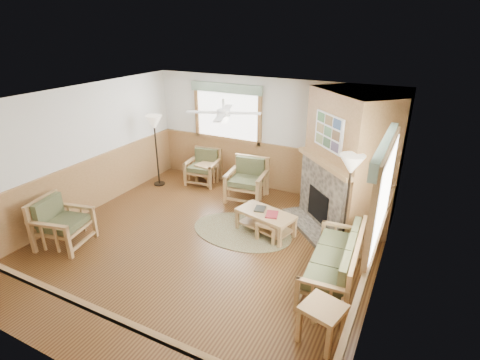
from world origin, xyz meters
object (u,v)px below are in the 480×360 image
at_px(armchair_back_right, 247,180).
at_px(sofa, 333,260).
at_px(armchair_left, 63,223).
at_px(end_table_chairs, 207,174).
at_px(end_table_sofa, 322,323).
at_px(floor_lamp_left, 157,151).
at_px(coffee_table, 265,223).
at_px(floor_lamp_right, 347,205).
at_px(armchair_back_left, 203,167).
at_px(footstool, 270,230).

bearing_deg(armchair_back_right, sofa, -46.66).
bearing_deg(armchair_left, end_table_chairs, -25.52).
xyz_separation_m(end_table_sofa, floor_lamp_left, (-5.10, 3.13, 0.62)).
bearing_deg(coffee_table, armchair_left, -132.14).
distance_m(coffee_table, floor_lamp_left, 3.57).
bearing_deg(end_table_chairs, floor_lamp_right, -21.92).
bearing_deg(sofa, floor_lamp_left, -114.31).
bearing_deg(coffee_table, end_table_chairs, 160.21).
xyz_separation_m(coffee_table, end_table_chairs, (-2.33, 1.59, 0.03)).
bearing_deg(armchair_back_left, floor_lamp_left, -154.41).
bearing_deg(end_table_sofa, coffee_table, 128.57).
height_order(sofa, end_table_sofa, sofa).
relative_size(sofa, end_table_chairs, 3.48).
bearing_deg(end_table_sofa, floor_lamp_left, 148.46).
xyz_separation_m(sofa, armchair_left, (-4.69, -1.17, 0.05)).
height_order(coffee_table, floor_lamp_right, floor_lamp_right).
bearing_deg(end_table_chairs, coffee_table, -34.30).
xyz_separation_m(sofa, end_table_sofa, (0.18, -1.26, -0.13)).
relative_size(armchair_back_left, floor_lamp_right, 0.46).
relative_size(footstool, floor_lamp_left, 0.24).
relative_size(end_table_chairs, floor_lamp_right, 0.28).
bearing_deg(floor_lamp_right, armchair_left, -155.38).
height_order(sofa, floor_lamp_right, floor_lamp_right).
distance_m(coffee_table, footstool, 0.22).
bearing_deg(armchair_back_left, armchair_left, -108.91).
distance_m(armchair_back_right, coffee_table, 1.60).
bearing_deg(sofa, end_table_chairs, -126.25).
relative_size(end_table_sofa, floor_lamp_right, 0.30).
bearing_deg(armchair_left, armchair_back_left, -23.97).
relative_size(armchair_left, floor_lamp_right, 0.50).
bearing_deg(footstool, floor_lamp_left, 162.44).
height_order(armchair_back_right, floor_lamp_left, floor_lamp_left).
bearing_deg(armchair_back_right, armchair_back_left, 158.38).
bearing_deg(end_table_chairs, armchair_back_right, -15.75).
bearing_deg(end_table_chairs, footstool, -34.95).
bearing_deg(footstool, coffee_table, 136.80).
relative_size(coffee_table, floor_lamp_right, 0.61).
relative_size(sofa, floor_lamp_right, 0.97).
bearing_deg(footstool, armchair_back_left, 146.14).
relative_size(armchair_back_left, end_table_sofa, 1.52).
height_order(armchair_back_right, end_table_chairs, armchair_back_right).
bearing_deg(armchair_left, floor_lamp_right, -78.27).
bearing_deg(sofa, coffee_table, -123.79).
bearing_deg(footstool, armchair_left, -149.88).
height_order(armchair_left, footstool, armchair_left).
relative_size(armchair_left, end_table_sofa, 1.64).
distance_m(end_table_chairs, footstool, 3.04).
bearing_deg(coffee_table, sofa, -15.77).
bearing_deg(armchair_left, coffee_table, -69.55).
distance_m(coffee_table, end_table_sofa, 2.77).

